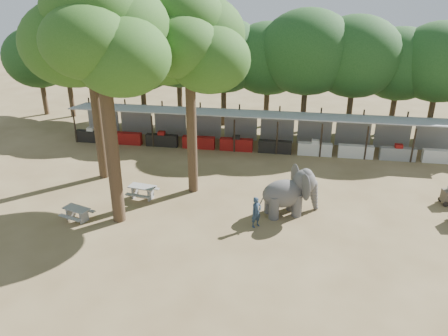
% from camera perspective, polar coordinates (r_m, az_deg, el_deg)
% --- Properties ---
extents(ground, '(100.00, 100.00, 0.00)m').
position_cam_1_polar(ground, '(20.33, 0.49, -10.95)').
color(ground, brown).
rests_on(ground, ground).
extents(vendor_stalls, '(28.00, 2.99, 2.80)m').
position_cam_1_polar(vendor_stalls, '(32.22, 4.34, 4.72)').
color(vendor_stalls, '#96979D').
rests_on(vendor_stalls, ground).
extents(yard_tree_left, '(7.10, 6.90, 11.02)m').
position_cam_1_polar(yard_tree_left, '(26.70, -17.33, 15.37)').
color(yard_tree_left, '#332316').
rests_on(yard_tree_left, ground).
extents(yard_tree_center, '(7.10, 6.90, 12.04)m').
position_cam_1_polar(yard_tree_center, '(20.81, -16.05, 16.31)').
color(yard_tree_center, '#332316').
rests_on(yard_tree_center, ground).
extents(yard_tree_back, '(7.10, 6.90, 11.36)m').
position_cam_1_polar(yard_tree_back, '(23.66, -4.83, 16.22)').
color(yard_tree_back, '#332316').
rests_on(yard_tree_back, ground).
extents(backdrop_trees, '(46.46, 5.95, 8.33)m').
position_cam_1_polar(backdrop_trees, '(36.17, 5.35, 13.83)').
color(backdrop_trees, '#332316').
rests_on(backdrop_trees, ground).
extents(elephant, '(3.32, 2.61, 2.48)m').
position_cam_1_polar(elephant, '(23.13, 8.69, -3.12)').
color(elephant, '#454342').
rests_on(elephant, ground).
extents(handler, '(0.68, 0.69, 1.61)m').
position_cam_1_polar(handler, '(21.92, 4.24, -5.77)').
color(handler, '#26384C').
rests_on(handler, ground).
extents(picnic_table_near, '(1.70, 1.61, 0.69)m').
position_cam_1_polar(picnic_table_near, '(23.82, -18.65, -5.49)').
color(picnic_table_near, gray).
rests_on(picnic_table_near, ground).
extents(picnic_table_far, '(1.70, 1.57, 0.75)m').
position_cam_1_polar(picnic_table_far, '(25.17, -10.60, -2.88)').
color(picnic_table_far, gray).
rests_on(picnic_table_far, ground).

